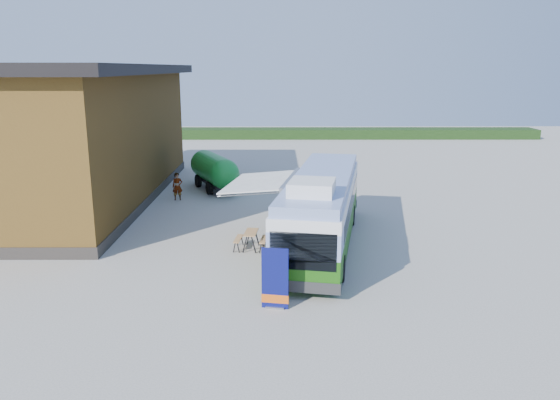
{
  "coord_description": "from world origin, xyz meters",
  "views": [
    {
      "loc": [
        0.63,
        -20.26,
        7.32
      ],
      "look_at": [
        0.69,
        4.12,
        1.4
      ],
      "focal_mm": 35.0,
      "sensor_mm": 36.0,
      "label": 1
    }
  ],
  "objects_px": {
    "picnic_table": "(251,236)",
    "person_a": "(177,186)",
    "bus": "(322,207)",
    "slurry_tanker": "(214,169)",
    "person_b": "(230,177)",
    "banner": "(275,284)"
  },
  "relations": [
    {
      "from": "slurry_tanker",
      "to": "person_b",
      "type": "bearing_deg",
      "value": -59.56
    },
    {
      "from": "picnic_table",
      "to": "bus",
      "type": "bearing_deg",
      "value": 13.1
    },
    {
      "from": "person_b",
      "to": "banner",
      "type": "bearing_deg",
      "value": 28.06
    },
    {
      "from": "banner",
      "to": "slurry_tanker",
      "type": "height_order",
      "value": "slurry_tanker"
    },
    {
      "from": "picnic_table",
      "to": "person_a",
      "type": "relative_size",
      "value": 0.91
    },
    {
      "from": "bus",
      "to": "person_b",
      "type": "distance_m",
      "value": 11.3
    },
    {
      "from": "picnic_table",
      "to": "person_b",
      "type": "distance_m",
      "value": 10.78
    },
    {
      "from": "banner",
      "to": "person_b",
      "type": "xyz_separation_m",
      "value": [
        -2.82,
        16.36,
        0.15
      ]
    },
    {
      "from": "picnic_table",
      "to": "person_a",
      "type": "xyz_separation_m",
      "value": [
        -4.59,
        8.65,
        0.22
      ]
    },
    {
      "from": "bus",
      "to": "slurry_tanker",
      "type": "distance_m",
      "value": 12.39
    },
    {
      "from": "picnic_table",
      "to": "person_a",
      "type": "bearing_deg",
      "value": 123.64
    },
    {
      "from": "person_b",
      "to": "person_a",
      "type": "bearing_deg",
      "value": -36.56
    },
    {
      "from": "banner",
      "to": "person_a",
      "type": "height_order",
      "value": "banner"
    },
    {
      "from": "person_b",
      "to": "slurry_tanker",
      "type": "xyz_separation_m",
      "value": [
        -1.03,
        0.72,
        0.31
      ]
    },
    {
      "from": "picnic_table",
      "to": "person_b",
      "type": "height_order",
      "value": "person_b"
    },
    {
      "from": "bus",
      "to": "person_a",
      "type": "xyz_separation_m",
      "value": [
        -7.53,
        8.27,
        -0.91
      ]
    },
    {
      "from": "picnic_table",
      "to": "slurry_tanker",
      "type": "distance_m",
      "value": 11.71
    },
    {
      "from": "picnic_table",
      "to": "slurry_tanker",
      "type": "height_order",
      "value": "slurry_tanker"
    },
    {
      "from": "banner",
      "to": "person_a",
      "type": "relative_size",
      "value": 1.26
    },
    {
      "from": "banner",
      "to": "picnic_table",
      "type": "bearing_deg",
      "value": 110.59
    },
    {
      "from": "person_b",
      "to": "bus",
      "type": "bearing_deg",
      "value": 43.08
    },
    {
      "from": "person_b",
      "to": "slurry_tanker",
      "type": "relative_size",
      "value": 0.35
    }
  ]
}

